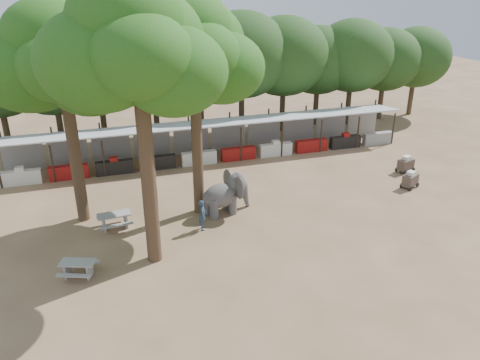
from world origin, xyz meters
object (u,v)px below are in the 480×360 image
object	(u,v)px
yard_tree_left	(58,60)
picnic_table_near	(78,267)
cart_front	(410,180)
yard_tree_back	(190,50)
elephant	(226,194)
handler	(203,215)
yard_tree_center	(133,49)
picnic_table_far	(115,219)
cart_back	(406,164)

from	to	relation	value
yard_tree_left	picnic_table_near	world-z (taller)	yard_tree_left
picnic_table_near	cart_front	bearing A→B (deg)	31.16
yard_tree_back	cart_front	bearing A→B (deg)	-4.36
elephant	handler	bearing A→B (deg)	-151.13
yard_tree_back	picnic_table_near	world-z (taller)	yard_tree_back
yard_tree_center	cart_front	size ratio (longest dim) A/B	9.45
yard_tree_left	elephant	xyz separation A→B (m)	(7.50, -1.73, -7.11)
yard_tree_center	yard_tree_back	bearing A→B (deg)	53.14
picnic_table_near	picnic_table_far	size ratio (longest dim) A/B	1.04
cart_front	cart_back	bearing A→B (deg)	35.11
handler	cart_front	world-z (taller)	handler
yard_tree_back	cart_front	xyz separation A→B (m)	(13.00, -0.99, -8.02)
yard_tree_back	cart_back	size ratio (longest dim) A/B	8.82
yard_tree_left	handler	distance (m)	9.96
yard_tree_center	handler	size ratio (longest dim) A/B	7.50
picnic_table_far	cart_front	bearing A→B (deg)	-6.42
picnic_table_far	cart_back	size ratio (longest dim) A/B	1.36
picnic_table_near	picnic_table_far	world-z (taller)	picnic_table_far
elephant	picnic_table_near	distance (m)	8.57
handler	picnic_table_far	xyz separation A→B (m)	(-4.22, 1.45, -0.27)
elephant	cart_front	distance (m)	11.52
elephant	yard_tree_left	bearing A→B (deg)	154.41
elephant	picnic_table_near	world-z (taller)	elephant
cart_front	cart_back	distance (m)	2.57
elephant	picnic_table_far	bearing A→B (deg)	167.43
elephant	yard_tree_center	bearing A→B (deg)	-156.60
yard_tree_left	picnic_table_near	xyz separation A→B (m)	(-0.13, -5.57, -7.73)
elephant	cart_back	bearing A→B (deg)	-3.88
yard_tree_center	picnic_table_near	xyz separation A→B (m)	(-3.13, -0.57, -8.73)
picnic_table_far	yard_tree_center	bearing A→B (deg)	-72.86
yard_tree_back	cart_back	world-z (taller)	yard_tree_back
yard_tree_back	elephant	bearing A→B (deg)	-25.84
yard_tree_left	elephant	bearing A→B (deg)	-12.96
picnic_table_near	yard_tree_back	bearing A→B (deg)	57.27
elephant	picnic_table_near	xyz separation A→B (m)	(-7.63, -3.85, -0.62)
picnic_table_near	cart_front	distance (m)	19.47
yard_tree_left	elephant	size ratio (longest dim) A/B	3.75
yard_tree_center	handler	distance (m)	9.06
yard_tree_back	cart_back	xyz separation A→B (m)	(14.29, 1.24, -8.00)
yard_tree_back	handler	distance (m)	8.04
picnic_table_far	cart_back	bearing A→B (deg)	0.47
elephant	picnic_table_near	bearing A→B (deg)	-165.89
handler	yard_tree_center	bearing A→B (deg)	139.82
picnic_table_near	cart_front	xyz separation A→B (m)	(19.14, 3.58, 0.05)
yard_tree_back	cart_front	distance (m)	15.31
yard_tree_center	picnic_table_far	xyz separation A→B (m)	(-1.37, 3.27, -8.68)
yard_tree_back	cart_front	world-z (taller)	yard_tree_back
picnic_table_near	cart_back	size ratio (longest dim) A/B	1.41
yard_tree_back	picnic_table_far	bearing A→B (deg)	-170.46
handler	cart_front	xyz separation A→B (m)	(13.15, 1.19, -0.28)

